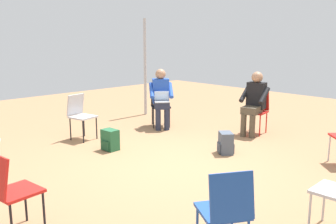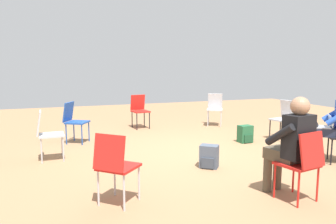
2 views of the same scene
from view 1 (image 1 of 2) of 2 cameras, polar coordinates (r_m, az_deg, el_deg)
name	(u,v)px [view 1 (image 1 of 2)]	position (r m, az deg, el deg)	size (l,w,h in m)	color
ground_plane	(180,165)	(5.72, 1.80, -8.13)	(15.56, 15.56, 0.00)	#99704C
chair_north	(257,108)	(7.70, 13.43, 0.53)	(0.47, 0.50, 0.85)	red
chair_south	(9,188)	(3.96, -23.01, -10.62)	(0.45, 0.48, 0.85)	red
chair_west	(80,113)	(7.21, -13.24, -0.20)	(0.51, 0.47, 0.85)	#B7B7BC
chair_southeast	(226,208)	(3.30, 8.80, -14.30)	(0.57, 0.56, 0.85)	#1E4799
chair_northwest	(160,103)	(8.09, -1.17, 1.38)	(0.58, 0.57, 0.85)	black
person_with_laptop	(161,95)	(7.89, -1.06, 2.57)	(0.64, 0.63, 1.24)	#23283D
person_in_black	(254,100)	(7.51, 13.02, 1.81)	(0.55, 0.56, 1.24)	#4C4233
backpack_near_laptop_user	(110,141)	(6.49, -8.80, -4.40)	(0.29, 0.26, 0.36)	#235B38
backpack_by_empty_chair	(226,144)	(6.31, 8.79, -4.87)	(0.34, 0.33, 0.36)	#475160
tent_pole_far	(145,67)	(9.18, -3.51, 6.80)	(0.07, 0.07, 2.33)	#B2B2B7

